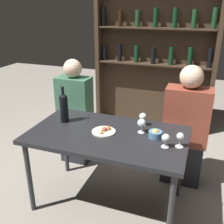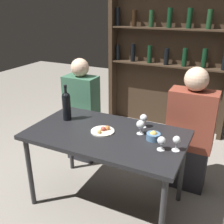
{
  "view_description": "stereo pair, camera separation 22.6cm",
  "coord_description": "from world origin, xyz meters",
  "px_view_note": "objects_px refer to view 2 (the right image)",
  "views": [
    {
      "loc": [
        0.71,
        -1.85,
        1.74
      ],
      "look_at": [
        0.0,
        0.11,
        0.88
      ],
      "focal_mm": 42.0,
      "sensor_mm": 36.0,
      "label": 1
    },
    {
      "loc": [
        0.91,
        -1.77,
        1.74
      ],
      "look_at": [
        0.0,
        0.11,
        0.88
      ],
      "focal_mm": 42.0,
      "sensor_mm": 36.0,
      "label": 2
    }
  ],
  "objects_px": {
    "seated_person_right": "(190,134)",
    "wine_glass_1": "(144,118)",
    "wine_glass_0": "(177,141)",
    "wine_glass_2": "(141,125)",
    "wine_bottle": "(66,105)",
    "food_plate_0": "(103,130)",
    "wine_glass_3": "(161,141)",
    "snack_bowl": "(153,136)",
    "seated_person_left": "(82,114)"
  },
  "relations": [
    {
      "from": "seated_person_right",
      "to": "wine_glass_1",
      "type": "bearing_deg",
      "value": -137.34
    },
    {
      "from": "wine_glass_0",
      "to": "wine_glass_2",
      "type": "distance_m",
      "value": 0.36
    },
    {
      "from": "wine_bottle",
      "to": "wine_glass_2",
      "type": "distance_m",
      "value": 0.73
    },
    {
      "from": "wine_bottle",
      "to": "food_plate_0",
      "type": "relative_size",
      "value": 1.67
    },
    {
      "from": "wine_bottle",
      "to": "wine_glass_3",
      "type": "relative_size",
      "value": 3.09
    },
    {
      "from": "snack_bowl",
      "to": "seated_person_left",
      "type": "bearing_deg",
      "value": 152.61
    },
    {
      "from": "wine_glass_2",
      "to": "seated_person_right",
      "type": "bearing_deg",
      "value": 54.36
    },
    {
      "from": "wine_glass_0",
      "to": "wine_glass_1",
      "type": "bearing_deg",
      "value": 141.83
    },
    {
      "from": "wine_glass_1",
      "to": "wine_glass_3",
      "type": "xyz_separation_m",
      "value": [
        0.25,
        -0.32,
        -0.01
      ]
    },
    {
      "from": "wine_bottle",
      "to": "seated_person_right",
      "type": "height_order",
      "value": "seated_person_right"
    },
    {
      "from": "wine_bottle",
      "to": "wine_glass_0",
      "type": "relative_size",
      "value": 2.83
    },
    {
      "from": "seated_person_left",
      "to": "food_plate_0",
      "type": "bearing_deg",
      "value": -44.93
    },
    {
      "from": "wine_glass_0",
      "to": "food_plate_0",
      "type": "relative_size",
      "value": 0.59
    },
    {
      "from": "wine_bottle",
      "to": "wine_glass_1",
      "type": "xyz_separation_m",
      "value": [
        0.7,
        0.16,
        -0.07
      ]
    },
    {
      "from": "wine_glass_0",
      "to": "food_plate_0",
      "type": "height_order",
      "value": "wine_glass_0"
    },
    {
      "from": "food_plate_0",
      "to": "snack_bowl",
      "type": "height_order",
      "value": "snack_bowl"
    },
    {
      "from": "food_plate_0",
      "to": "seated_person_left",
      "type": "height_order",
      "value": "seated_person_left"
    },
    {
      "from": "wine_glass_2",
      "to": "snack_bowl",
      "type": "xyz_separation_m",
      "value": [
        0.13,
        -0.05,
        -0.05
      ]
    },
    {
      "from": "wine_glass_2",
      "to": "snack_bowl",
      "type": "distance_m",
      "value": 0.15
    },
    {
      "from": "food_plate_0",
      "to": "seated_person_left",
      "type": "bearing_deg",
      "value": 135.07
    },
    {
      "from": "snack_bowl",
      "to": "seated_person_right",
      "type": "relative_size",
      "value": 0.09
    },
    {
      "from": "food_plate_0",
      "to": "seated_person_left",
      "type": "xyz_separation_m",
      "value": [
        -0.58,
        0.58,
        -0.17
      ]
    },
    {
      "from": "wine_glass_0",
      "to": "wine_glass_1",
      "type": "height_order",
      "value": "same"
    },
    {
      "from": "wine_glass_2",
      "to": "seated_person_left",
      "type": "height_order",
      "value": "seated_person_left"
    },
    {
      "from": "food_plate_0",
      "to": "seated_person_right",
      "type": "bearing_deg",
      "value": 42.12
    },
    {
      "from": "wine_glass_3",
      "to": "food_plate_0",
      "type": "bearing_deg",
      "value": 172.0
    },
    {
      "from": "seated_person_left",
      "to": "seated_person_right",
      "type": "bearing_deg",
      "value": 0.0
    },
    {
      "from": "wine_glass_0",
      "to": "food_plate_0",
      "type": "xyz_separation_m",
      "value": [
        -0.63,
        0.04,
        -0.07
      ]
    },
    {
      "from": "wine_glass_2",
      "to": "seated_person_right",
      "type": "height_order",
      "value": "seated_person_right"
    },
    {
      "from": "wine_glass_0",
      "to": "food_plate_0",
      "type": "distance_m",
      "value": 0.64
    },
    {
      "from": "food_plate_0",
      "to": "snack_bowl",
      "type": "bearing_deg",
      "value": 7.25
    },
    {
      "from": "wine_glass_0",
      "to": "snack_bowl",
      "type": "xyz_separation_m",
      "value": [
        -0.2,
        0.09,
        -0.05
      ]
    },
    {
      "from": "food_plate_0",
      "to": "snack_bowl",
      "type": "distance_m",
      "value": 0.43
    },
    {
      "from": "wine_glass_3",
      "to": "snack_bowl",
      "type": "height_order",
      "value": "wine_glass_3"
    },
    {
      "from": "snack_bowl",
      "to": "seated_person_left",
      "type": "height_order",
      "value": "seated_person_left"
    },
    {
      "from": "wine_bottle",
      "to": "seated_person_left",
      "type": "xyz_separation_m",
      "value": [
        -0.15,
        0.49,
        -0.31
      ]
    },
    {
      "from": "wine_glass_1",
      "to": "food_plate_0",
      "type": "distance_m",
      "value": 0.38
    },
    {
      "from": "wine_glass_3",
      "to": "wine_glass_0",
      "type": "bearing_deg",
      "value": 20.47
    },
    {
      "from": "wine_bottle",
      "to": "wine_glass_2",
      "type": "height_order",
      "value": "wine_bottle"
    },
    {
      "from": "wine_bottle",
      "to": "wine_glass_2",
      "type": "xyz_separation_m",
      "value": [
        0.72,
        0.02,
        -0.07
      ]
    },
    {
      "from": "wine_glass_1",
      "to": "seated_person_left",
      "type": "bearing_deg",
      "value": 158.72
    },
    {
      "from": "snack_bowl",
      "to": "seated_person_right",
      "type": "height_order",
      "value": "seated_person_right"
    },
    {
      "from": "seated_person_left",
      "to": "seated_person_right",
      "type": "height_order",
      "value": "seated_person_right"
    },
    {
      "from": "wine_glass_3",
      "to": "seated_person_right",
      "type": "distance_m",
      "value": 0.7
    },
    {
      "from": "wine_glass_2",
      "to": "food_plate_0",
      "type": "xyz_separation_m",
      "value": [
        -0.3,
        -0.1,
        -0.07
      ]
    },
    {
      "from": "wine_glass_0",
      "to": "wine_glass_2",
      "type": "xyz_separation_m",
      "value": [
        -0.33,
        0.14,
        -0.0
      ]
    },
    {
      "from": "wine_glass_1",
      "to": "wine_glass_3",
      "type": "distance_m",
      "value": 0.41
    },
    {
      "from": "wine_bottle",
      "to": "seated_person_right",
      "type": "relative_size",
      "value": 0.27
    },
    {
      "from": "food_plate_0",
      "to": "seated_person_left",
      "type": "distance_m",
      "value": 0.83
    },
    {
      "from": "wine_bottle",
      "to": "snack_bowl",
      "type": "bearing_deg",
      "value": -1.92
    }
  ]
}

